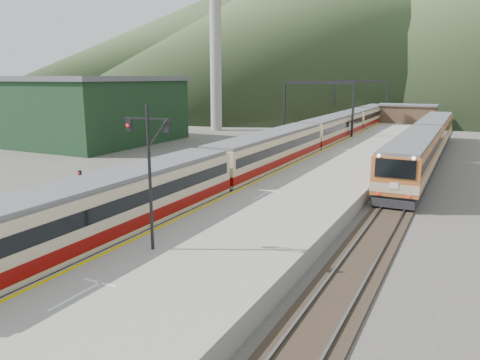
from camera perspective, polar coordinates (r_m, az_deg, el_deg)
The scene contains 17 objects.
track_main at distance 48.24m, azimuth 7.19°, elevation 2.30°, with size 2.60×200.00×0.23m.
track_far at distance 50.08m, azimuth 1.78°, elevation 2.76°, with size 2.60×200.00×0.23m.
track_second at distance 45.83m, azimuth 20.87°, elevation 1.05°, with size 2.60×200.00×0.23m.
platform at distance 44.74m, azimuth 13.13°, elevation 1.85°, with size 8.00×100.00×1.00m, color gray.
gantry_near at distance 62.72m, azimuth 9.46°, elevation 9.62°, with size 9.55×0.25×8.00m.
gantry_far at distance 86.91m, azimuth 14.42°, elevation 10.12°, with size 9.55×0.25×8.00m.
warehouse at distance 64.15m, azimuth -16.60°, elevation 8.20°, with size 14.50×20.50×8.60m.
smokestack at distance 77.01m, azimuth -3.01°, elevation 17.26°, with size 1.80×1.80×30.00m, color #9E998E.
station_shed at distance 83.68m, azimuth 19.72°, elevation 7.65°, with size 9.40×4.40×3.10m.
hill_a at distance 203.80m, azimuth 11.04°, elevation 18.24°, with size 180.00×180.00×60.00m, color #374E2A.
hill_d at distance 280.57m, azimuth -2.61°, elevation 16.26°, with size 200.00×200.00×55.00m, color #374E2A.
main_train at distance 50.45m, azimuth 8.27°, elevation 4.98°, with size 2.97×81.45×3.63m.
second_train at distance 51.40m, azimuth 21.74°, elevation 4.41°, with size 3.04×41.38×3.71m.
signal_mast at distance 20.26m, azimuth -11.01°, elevation 2.12°, with size 2.19×0.41×6.35m.
short_signal_a at distance 23.41m, azimuth -26.60°, elevation -6.28°, with size 0.23×0.17×2.27m.
short_signal_b at distance 39.41m, azimuth -2.76°, elevation 2.19°, with size 0.26×0.22×2.27m.
short_signal_c at distance 33.63m, azimuth -18.88°, elevation -0.25°, with size 0.24×0.19×2.27m.
Camera 1 is at (15.60, -4.88, 8.43)m, focal length 35.00 mm.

